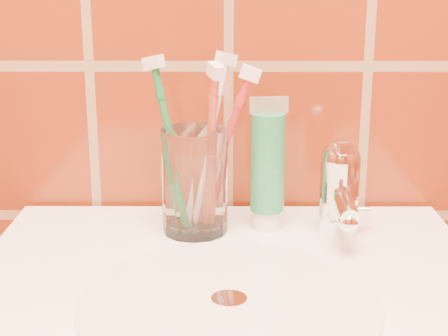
{
  "coord_description": "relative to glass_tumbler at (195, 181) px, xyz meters",
  "views": [
    {
      "loc": [
        -0.0,
        0.3,
        1.17
      ],
      "look_at": [
        -0.01,
        1.08,
        0.94
      ],
      "focal_mm": 55.0,
      "sensor_mm": 36.0,
      "label": 1
    }
  ],
  "objects": [
    {
      "name": "faucet",
      "position": [
        0.18,
        -0.01,
        -0.0
      ],
      "size": [
        0.05,
        0.11,
        0.12
      ],
      "color": "white",
      "rests_on": "pedestal_sink"
    },
    {
      "name": "toothpaste_tube",
      "position": [
        0.09,
        0.01,
        0.01
      ],
      "size": [
        0.05,
        0.04,
        0.17
      ],
      "rotation": [
        0.0,
        0.0,
        0.09
      ],
      "color": "white",
      "rests_on": "pedestal_sink"
    },
    {
      "name": "toothbrush_3",
      "position": [
        -0.03,
        0.0,
        0.04
      ],
      "size": [
        0.12,
        0.11,
        0.23
      ],
      "primitive_type": null,
      "rotation": [
        0.24,
        0.0,
        -2.14
      ],
      "color": "#1B6835",
      "rests_on": "glass_tumbler"
    },
    {
      "name": "toothbrush_0",
      "position": [
        0.02,
        -0.01,
        0.04
      ],
      "size": [
        0.08,
        0.11,
        0.23
      ],
      "primitive_type": null,
      "rotation": [
        0.2,
        0.0,
        0.44
      ],
      "color": "#BA4127",
      "rests_on": "glass_tumbler"
    },
    {
      "name": "toothbrush_2",
      "position": [
        0.03,
        0.01,
        0.04
      ],
      "size": [
        0.1,
        0.1,
        0.21
      ],
      "primitive_type": null,
      "rotation": [
        0.34,
        0.0,
        1.5
      ],
      "color": "#A72329",
      "rests_on": "glass_tumbler"
    },
    {
      "name": "toothbrush_1",
      "position": [
        0.02,
        0.02,
        0.04
      ],
      "size": [
        0.13,
        0.12,
        0.23
      ],
      "primitive_type": null,
      "rotation": [
        0.26,
        0.0,
        2.16
      ],
      "color": "white",
      "rests_on": "glass_tumbler"
    },
    {
      "name": "glass_tumbler",
      "position": [
        0.0,
        0.0,
        0.0
      ],
      "size": [
        0.1,
        0.1,
        0.13
      ],
      "primitive_type": "cylinder",
      "rotation": [
        0.0,
        0.0,
        -0.23
      ],
      "color": "white",
      "rests_on": "pedestal_sink"
    }
  ]
}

